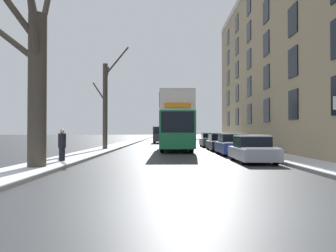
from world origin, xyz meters
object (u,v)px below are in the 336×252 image
(parked_car_3, at_px, (211,140))
(parked_car_0, at_px, (254,150))
(bare_tree_left_1, at_px, (107,103))
(oncoming_van, at_px, (163,134))
(bare_tree_left_0, at_px, (37,78))
(double_decker_bus, at_px, (177,120))
(pedestrian_left_sidewalk, at_px, (64,145))
(parked_car_1, at_px, (234,145))
(parked_car_2, at_px, (221,142))

(parked_car_3, bearing_deg, parked_car_0, -90.00)
(bare_tree_left_1, relative_size, oncoming_van, 1.62)
(bare_tree_left_0, xyz_separation_m, bare_tree_left_1, (0.19, 13.42, 0.15))
(double_decker_bus, relative_size, oncoming_van, 2.03)
(double_decker_bus, bearing_deg, parked_car_3, 57.51)
(bare_tree_left_0, relative_size, pedestrian_left_sidewalk, 4.57)
(double_decker_bus, bearing_deg, oncoming_van, 95.19)
(oncoming_van, bearing_deg, bare_tree_left_1, -102.44)
(bare_tree_left_1, distance_m, parked_car_0, 13.91)
(bare_tree_left_0, xyz_separation_m, parked_car_3, (9.44, 20.18, -2.99))
(parked_car_3, bearing_deg, oncoming_van, 113.52)
(parked_car_0, bearing_deg, double_decker_bus, 107.87)
(parked_car_1, bearing_deg, double_decker_bus, 121.43)
(bare_tree_left_1, relative_size, parked_car_1, 2.08)
(double_decker_bus, bearing_deg, bare_tree_left_1, -168.43)
(parked_car_1, bearing_deg, oncoming_van, 102.48)
(parked_car_1, bearing_deg, parked_car_3, 90.00)
(parked_car_1, height_order, pedestrian_left_sidewalk, pedestrian_left_sidewalk)
(bare_tree_left_1, xyz_separation_m, parked_car_1, (9.25, -4.67, -3.15))
(double_decker_bus, relative_size, parked_car_3, 2.56)
(parked_car_1, xyz_separation_m, pedestrian_left_sidewalk, (-9.19, -6.22, 0.25))
(bare_tree_left_1, bearing_deg, parked_car_0, -46.92)
(parked_car_1, distance_m, parked_car_2, 5.12)
(parked_car_1, distance_m, oncoming_van, 23.82)
(bare_tree_left_0, distance_m, bare_tree_left_1, 13.42)
(bare_tree_left_0, height_order, double_decker_bus, bare_tree_left_0)
(parked_car_2, xyz_separation_m, oncoming_van, (-5.15, 18.13, 0.54))
(parked_car_2, relative_size, parked_car_3, 1.06)
(bare_tree_left_1, distance_m, parked_car_2, 9.78)
(bare_tree_left_1, distance_m, parked_car_3, 11.88)
(bare_tree_left_1, height_order, oncoming_van, bare_tree_left_1)
(bare_tree_left_1, bearing_deg, pedestrian_left_sidewalk, -89.68)
(oncoming_van, bearing_deg, parked_car_2, -74.15)
(parked_car_3, bearing_deg, pedestrian_left_sidewalk, -117.50)
(double_decker_bus, xyz_separation_m, pedestrian_left_sidewalk, (-5.62, -12.05, -1.64))
(parked_car_0, bearing_deg, oncoming_van, 100.24)
(double_decker_bus, distance_m, oncoming_van, 17.55)
(parked_car_2, bearing_deg, parked_car_3, 90.00)
(oncoming_van, xyz_separation_m, pedestrian_left_sidewalk, (-4.04, -29.47, -0.28))
(parked_car_3, relative_size, pedestrian_left_sidewalk, 2.47)
(bare_tree_left_1, xyz_separation_m, pedestrian_left_sidewalk, (0.06, -10.89, -2.90))
(bare_tree_left_1, bearing_deg, parked_car_2, 2.82)
(bare_tree_left_1, height_order, parked_car_1, bare_tree_left_1)
(parked_car_2, xyz_separation_m, pedestrian_left_sidewalk, (-9.19, -11.34, 0.26))
(parked_car_0, height_order, oncoming_van, oncoming_van)
(parked_car_0, distance_m, parked_car_2, 10.34)
(bare_tree_left_1, height_order, parked_car_2, bare_tree_left_1)
(double_decker_bus, bearing_deg, parked_car_2, -11.24)
(parked_car_0, height_order, pedestrian_left_sidewalk, pedestrian_left_sidewalk)
(parked_car_0, relative_size, parked_car_2, 0.91)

